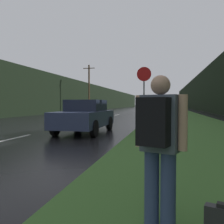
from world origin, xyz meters
TOP-DOWN VIEW (x-y plane):
  - grass_verge at (7.32, 40.00)m, footprint 6.00×240.00m
  - lane_stripe_b at (0.00, 7.96)m, footprint 0.12×3.00m
  - lane_stripe_c at (0.00, 14.96)m, footprint 0.12×3.00m
  - lane_stripe_d at (0.00, 21.96)m, footprint 0.12×3.00m
  - lane_stripe_e at (0.00, 28.96)m, footprint 0.12×3.00m
  - treeline_far_side at (-10.32, 50.00)m, footprint 2.00×140.00m
  - treeline_near_side at (13.32, 50.00)m, footprint 2.00×140.00m
  - utility_pole_far at (-5.51, 34.57)m, footprint 1.80×0.24m
  - stop_sign at (4.85, 11.72)m, footprint 0.70×0.07m
  - hitchhiker_with_backpack at (5.82, 2.62)m, footprint 0.56×0.50m
  - car_passing_near at (2.16, 10.73)m, footprint 1.95×4.35m

SIDE VIEW (x-z plane):
  - lane_stripe_b at x=0.00m, z-range 0.00..0.01m
  - lane_stripe_c at x=0.00m, z-range 0.00..0.01m
  - lane_stripe_d at x=0.00m, z-range 0.00..0.01m
  - lane_stripe_e at x=0.00m, z-range 0.00..0.01m
  - grass_verge at x=7.32m, z-range 0.00..0.02m
  - car_passing_near at x=2.16m, z-range 0.01..1.57m
  - hitchhiker_with_backpack at x=5.82m, z-range 0.13..1.81m
  - stop_sign at x=4.85m, z-range 0.36..3.54m
  - treeline_far_side at x=-10.32m, z-range 0.00..5.57m
  - treeline_near_side at x=13.32m, z-range 0.00..7.37m
  - utility_pole_far at x=-5.51m, z-range 0.13..7.42m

